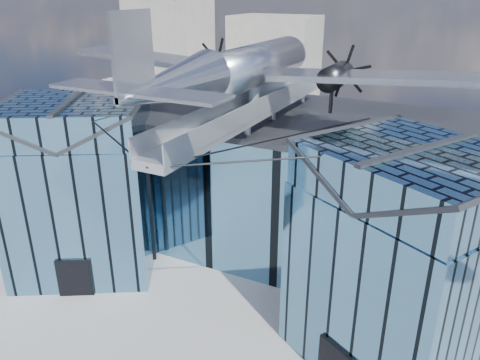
% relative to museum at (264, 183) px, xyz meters
% --- Properties ---
extents(ground_plane, '(120.00, 120.00, 0.00)m').
position_rel_museum_xyz_m(ground_plane, '(-0.00, -5.82, -5.54)').
color(ground_plane, gray).
extents(museum, '(32.88, 24.50, 17.60)m').
position_rel_museum_xyz_m(museum, '(0.00, 0.00, 0.00)').
color(museum, teal).
rests_on(museum, ground).
extents(bg_towers, '(77.00, 24.50, 26.00)m').
position_rel_museum_xyz_m(bg_towers, '(1.45, 44.67, 4.47)').
color(bg_towers, gray).
rests_on(bg_towers, ground).
extents(tree_side_w, '(4.24, 4.24, 5.31)m').
position_rel_museum_xyz_m(tree_side_w, '(-20.12, -2.55, -1.94)').
color(tree_side_w, '#362315').
rests_on(tree_side_w, ground).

